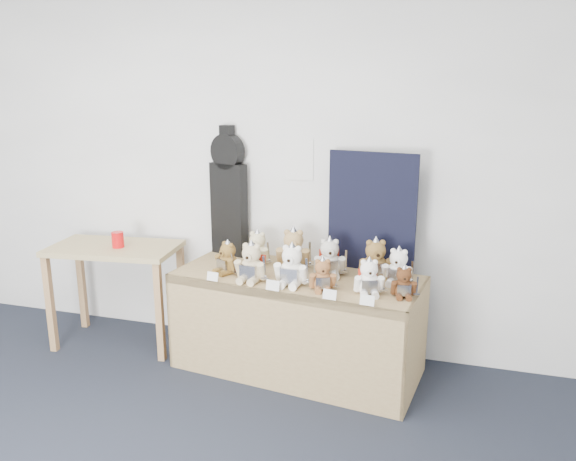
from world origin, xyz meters
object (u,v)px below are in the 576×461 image
(teddy_front_right, at_px, (323,276))
(teddy_back_centre_left, at_px, (293,251))
(guitar_case, at_px, (229,193))
(teddy_back_left, at_px, (257,249))
(teddy_front_centre, at_px, (292,267))
(teddy_back_right, at_px, (375,262))
(display_table, at_px, (293,299))
(teddy_back_end, at_px, (398,268))
(teddy_front_far_right, at_px, (369,279))
(teddy_back_centre_right, at_px, (330,259))
(teddy_front_end, at_px, (404,283))
(teddy_front_far_left, at_px, (227,259))
(red_cup, at_px, (118,240))
(teddy_front_left, at_px, (251,264))
(side_table, at_px, (115,262))

(teddy_front_right, xyz_separation_m, teddy_back_centre_left, (-0.30, 0.35, 0.04))
(guitar_case, relative_size, teddy_back_left, 3.54)
(guitar_case, relative_size, teddy_front_right, 4.18)
(teddy_front_centre, height_order, teddy_back_right, teddy_back_right)
(display_table, relative_size, teddy_back_end, 6.44)
(teddy_front_far_right, bearing_deg, teddy_front_right, 166.66)
(teddy_front_right, relative_size, teddy_back_centre_right, 0.79)
(display_table, relative_size, teddy_back_left, 6.35)
(display_table, relative_size, teddy_front_end, 8.08)
(teddy_front_far_left, xyz_separation_m, teddy_front_end, (1.23, -0.11, -0.01))
(guitar_case, bearing_deg, teddy_back_centre_left, -3.63)
(teddy_back_right, bearing_deg, red_cup, 163.19)
(red_cup, height_order, teddy_front_left, teddy_front_left)
(teddy_front_left, relative_size, teddy_front_right, 1.26)
(red_cup, bearing_deg, teddy_back_centre_left, 5.86)
(teddy_front_centre, height_order, teddy_back_centre_right, teddy_front_centre)
(teddy_front_centre, relative_size, teddy_back_right, 0.97)
(side_table, distance_m, teddy_front_right, 1.72)
(guitar_case, xyz_separation_m, teddy_front_end, (1.39, -0.55, -0.40))
(teddy_back_left, bearing_deg, teddy_front_centre, -39.89)
(teddy_front_end, height_order, teddy_back_left, teddy_back_left)
(teddy_front_far_left, height_order, teddy_back_left, teddy_back_left)
(teddy_back_centre_right, bearing_deg, teddy_back_end, -19.44)
(teddy_front_far_right, xyz_separation_m, teddy_back_centre_right, (-0.31, 0.28, 0.02))
(teddy_front_left, relative_size, teddy_front_far_right, 1.15)
(display_table, height_order, teddy_front_centre, teddy_front_centre)
(teddy_back_left, bearing_deg, red_cup, -165.96)
(red_cup, bearing_deg, guitar_case, 25.51)
(teddy_front_right, distance_m, teddy_back_left, 0.70)
(teddy_front_right, relative_size, teddy_back_right, 0.74)
(red_cup, xyz_separation_m, teddy_front_centre, (1.42, -0.18, -0.03))
(side_table, xyz_separation_m, teddy_front_end, (2.20, -0.22, 0.13))
(teddy_back_left, bearing_deg, teddy_front_end, -14.14)
(red_cup, height_order, teddy_front_far_left, teddy_front_far_left)
(teddy_front_centre, bearing_deg, teddy_back_right, 28.51)
(display_table, xyz_separation_m, teddy_back_centre_right, (0.22, 0.13, 0.27))
(guitar_case, bearing_deg, display_table, -15.92)
(teddy_front_end, distance_m, teddy_back_centre_right, 0.59)
(teddy_front_centre, height_order, teddy_back_end, teddy_front_centre)
(display_table, distance_m, teddy_back_centre_right, 0.38)
(teddy_front_far_left, height_order, teddy_back_centre_right, teddy_back_centre_right)
(guitar_case, height_order, teddy_back_centre_right, guitar_case)
(guitar_case, relative_size, teddy_back_centre_left, 2.97)
(display_table, bearing_deg, guitar_case, 153.79)
(teddy_front_far_right, bearing_deg, display_table, 149.14)
(teddy_back_left, bearing_deg, teddy_back_end, -3.38)
(teddy_back_end, bearing_deg, teddy_back_centre_right, -177.37)
(teddy_back_centre_left, height_order, teddy_back_end, teddy_back_centre_left)
(teddy_back_centre_left, bearing_deg, teddy_front_left, -131.77)
(teddy_back_right, bearing_deg, guitar_case, 147.22)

